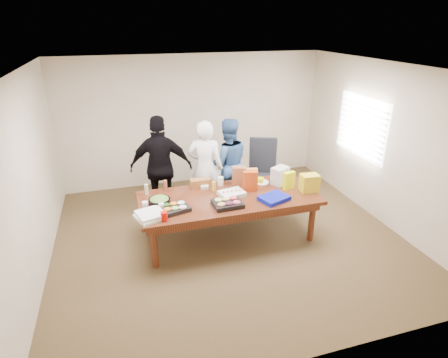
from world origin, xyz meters
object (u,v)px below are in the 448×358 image
object	(u,v)px
person_center	(205,168)
salad_bowl	(160,202)
conference_table	(229,217)
person_right	(228,163)
office_chair	(267,176)
sheet_cake	(232,194)

from	to	relation	value
person_center	salad_bowl	xyz separation A→B (m)	(-0.94, -0.96, -0.07)
conference_table	person_center	size ratio (longest dim) A/B	1.61
salad_bowl	conference_table	bearing A→B (deg)	-0.79
conference_table	person_right	distance (m)	1.29
office_chair	salad_bowl	distance (m)	2.29
conference_table	person_center	distance (m)	1.11
conference_table	office_chair	size ratio (longest dim) A/B	2.28
person_center	office_chair	bearing A→B (deg)	-161.17
sheet_cake	office_chair	bearing A→B (deg)	31.14
person_right	sheet_cake	xyz separation A→B (m)	(-0.28, -1.13, -0.07)
office_chair	person_right	distance (m)	0.77
salad_bowl	person_right	bearing A→B (deg)	38.76
office_chair	salad_bowl	world-z (taller)	office_chair
person_center	sheet_cake	size ratio (longest dim) A/B	4.53
conference_table	office_chair	world-z (taller)	office_chair
person_center	sheet_cake	distance (m)	0.99
person_right	sheet_cake	world-z (taller)	person_right
office_chair	conference_table	bearing A→B (deg)	-117.25
person_center	sheet_cake	world-z (taller)	person_center
conference_table	person_right	bearing A→B (deg)	73.97
person_center	salad_bowl	distance (m)	1.35
person_center	person_right	size ratio (longest dim) A/B	1.03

